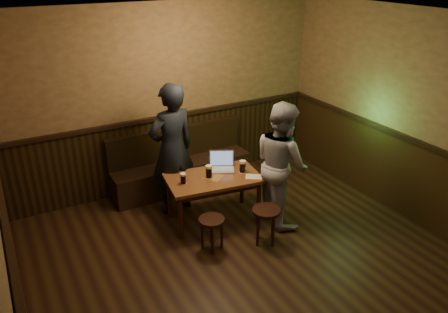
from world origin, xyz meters
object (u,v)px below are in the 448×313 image
bench (181,169)px  pub_table (213,183)px  stool_left (212,225)px  stool_right (266,216)px  pint_mid (209,171)px  laptop (222,164)px  pint_left (183,179)px  person_suit (172,149)px  person_grey (281,163)px  pint_right (243,166)px

bench → pub_table: (0.00, -1.10, 0.27)m
stool_left → stool_right: stool_right is taller
pint_mid → laptop: bearing=29.1°
pint_mid → pint_left: bearing=179.3°
pint_mid → laptop: (0.28, 0.16, -0.03)m
stool_right → pint_mid: size_ratio=2.70×
stool_right → person_suit: size_ratio=0.26×
pub_table → bench: bearing=97.8°
bench → pub_table: 1.13m
stool_right → person_grey: size_ratio=0.28×
stool_left → stool_right: size_ratio=0.90×
pint_right → laptop: (-0.19, 0.24, -0.02)m
person_suit → bench: bearing=-130.3°
stool_right → pint_left: size_ratio=3.18×
pint_right → pub_table: bearing=170.1°
stool_right → laptop: (-0.11, 0.95, 0.34)m
bench → stool_right: size_ratio=4.58×
pint_left → stool_left: bearing=-80.4°
person_suit → pint_left: bearing=73.7°
bench → person_suit: bearing=-122.1°
bench → pint_right: bench is taller
stool_left → pint_mid: pint_mid is taller
pub_table → stool_left: 0.70m
pub_table → laptop: (0.22, 0.17, 0.15)m
bench → stool_left: 1.71m
stool_left → pint_mid: (0.27, 0.59, 0.41)m
pint_right → laptop: size_ratio=0.41×
bench → pint_mid: (-0.06, -1.09, 0.44)m
person_grey → person_suit: bearing=55.7°
pub_table → pint_mid: bearing=175.6°
stool_right → person_suit: 1.58m
pub_table → stool_left: bearing=-111.9°
person_grey → pint_right: bearing=54.2°
laptop → person_grey: bearing=-16.8°
stool_right → pint_left: pint_left is taller
laptop → person_suit: 0.71m
stool_left → pint_right: 0.99m
bench → stool_left: bearing=-101.1°
pint_mid → person_grey: bearing=-25.9°
pub_table → stool_left: size_ratio=3.06×
stool_left → pint_left: (-0.10, 0.60, 0.39)m
pint_right → person_grey: size_ratio=0.10×
person_suit → stool_right: bearing=109.5°
pint_mid → person_suit: person_suit is taller
pub_table → pint_left: size_ratio=8.78×
pub_table → person_grey: size_ratio=0.78×
person_suit → person_grey: 1.50m
bench → laptop: (0.22, -0.93, 0.42)m
stool_right → person_suit: (-0.69, 1.31, 0.55)m
pub_table → pint_left: 0.46m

